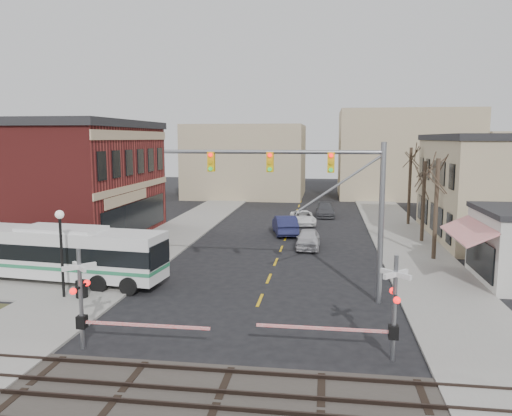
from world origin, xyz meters
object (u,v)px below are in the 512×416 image
(trash_bin, at_px, (82,289))
(pedestrian_far, at_px, (99,255))
(rr_crossing_west, at_px, (91,301))
(pedestrian_near, at_px, (119,270))
(car_d, at_px, (325,210))
(traffic_signal_mast, at_px, (320,187))
(car_a, at_px, (308,239))
(rr_crossing_east, at_px, (382,309))
(street_lamp, at_px, (61,236))
(car_b, at_px, (285,225))
(car_c, at_px, (303,218))
(transit_bus, at_px, (63,253))

(trash_bin, xyz_separation_m, pedestrian_far, (-1.72, 5.62, 0.39))
(rr_crossing_west, height_order, pedestrian_near, rr_crossing_west)
(car_d, bearing_deg, rr_crossing_west, -105.43)
(car_d, bearing_deg, traffic_signal_mast, -91.71)
(car_d, height_order, pedestrian_far, pedestrian_far)
(rr_crossing_west, distance_m, car_d, 36.04)
(car_a, height_order, pedestrian_near, pedestrian_near)
(car_a, height_order, pedestrian_far, pedestrian_far)
(rr_crossing_west, bearing_deg, car_d, 75.79)
(rr_crossing_east, bearing_deg, trash_bin, 160.68)
(car_a, xyz_separation_m, pedestrian_near, (-10.04, -11.13, 0.21))
(traffic_signal_mast, xyz_separation_m, pedestrian_far, (-13.71, 3.99, -4.85))
(rr_crossing_west, distance_m, pedestrian_near, 8.61)
(car_a, height_order, car_d, car_a)
(traffic_signal_mast, bearing_deg, rr_crossing_east, -70.14)
(street_lamp, height_order, car_b, street_lamp)
(car_b, bearing_deg, car_c, -115.58)
(transit_bus, bearing_deg, trash_bin, -47.98)
(car_a, bearing_deg, transit_bus, -140.32)
(traffic_signal_mast, xyz_separation_m, rr_crossing_east, (2.41, -6.67, -3.83))
(trash_bin, xyz_separation_m, car_c, (10.11, 24.04, 0.09))
(car_d, height_order, pedestrian_near, pedestrian_near)
(pedestrian_near, bearing_deg, car_d, -37.10)
(traffic_signal_mast, height_order, car_b, traffic_signal_mast)
(transit_bus, height_order, traffic_signal_mast, traffic_signal_mast)
(rr_crossing_east, relative_size, car_a, 1.34)
(transit_bus, height_order, car_a, transit_bus)
(traffic_signal_mast, distance_m, trash_bin, 13.18)
(car_b, bearing_deg, car_a, 100.79)
(car_c, height_order, car_d, car_d)
(street_lamp, bearing_deg, rr_crossing_west, -52.34)
(rr_crossing_west, relative_size, car_a, 1.34)
(rr_crossing_west, xyz_separation_m, car_c, (6.73, 29.72, -1.32))
(rr_crossing_west, bearing_deg, transit_bus, 124.76)
(car_b, distance_m, car_d, 10.94)
(trash_bin, relative_size, pedestrian_far, 0.52)
(car_b, relative_size, car_d, 1.08)
(car_d, bearing_deg, transit_bus, -120.13)
(traffic_signal_mast, bearing_deg, car_a, 94.67)
(street_lamp, bearing_deg, car_d, 65.81)
(rr_crossing_west, distance_m, car_b, 25.14)
(car_a, distance_m, pedestrian_near, 14.99)
(rr_crossing_east, bearing_deg, pedestrian_near, 150.62)
(street_lamp, bearing_deg, trash_bin, 4.43)
(rr_crossing_east, relative_size, car_b, 1.12)
(car_a, relative_size, car_b, 0.83)
(rr_crossing_east, bearing_deg, street_lamp, 162.04)
(car_d, xyz_separation_m, pedestrian_far, (-13.94, -23.62, 0.27))
(transit_bus, xyz_separation_m, car_c, (12.55, 21.34, -1.08))
(street_lamp, relative_size, car_d, 0.97)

